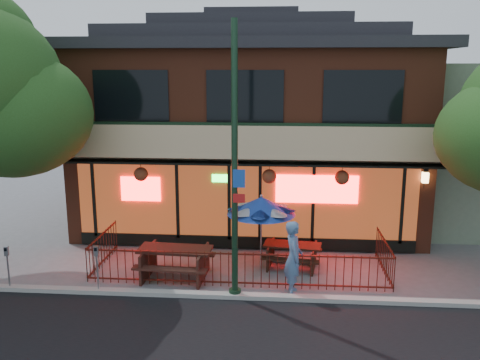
% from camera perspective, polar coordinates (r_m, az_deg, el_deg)
% --- Properties ---
extents(ground, '(80.00, 80.00, 0.00)m').
position_cam_1_polar(ground, '(14.02, -0.42, -12.23)').
color(ground, gray).
rests_on(ground, ground).
extents(curb, '(80.00, 0.25, 0.12)m').
position_cam_1_polar(curb, '(13.54, -0.61, -12.88)').
color(curb, '#999993').
rests_on(curb, ground).
extents(restaurant_building, '(12.96, 9.49, 8.05)m').
position_cam_1_polar(restaurant_building, '(19.91, 1.34, 7.47)').
color(restaurant_building, brown).
rests_on(restaurant_building, ground).
extents(patio_fence, '(8.44, 2.62, 1.00)m').
position_cam_1_polar(patio_fence, '(14.23, -0.25, -9.08)').
color(patio_fence, '#4A170F').
rests_on(patio_fence, ground).
extents(street_light, '(0.43, 0.32, 7.00)m').
position_cam_1_polar(street_light, '(12.63, -0.59, 0.09)').
color(street_light, '#16331F').
rests_on(street_light, ground).
extents(picnic_table_left, '(2.15, 1.69, 0.88)m').
position_cam_1_polar(picnic_table_left, '(14.68, -7.28, -8.71)').
color(picnic_table_left, '#3F1E16').
rests_on(picnic_table_left, ground).
extents(picnic_table_right, '(1.86, 1.53, 0.72)m').
position_cam_1_polar(picnic_table_right, '(15.42, 5.89, -8.04)').
color(picnic_table_right, black).
rests_on(picnic_table_right, ground).
extents(patio_umbrella, '(1.99, 1.99, 2.28)m').
position_cam_1_polar(patio_umbrella, '(14.78, 2.41, -2.88)').
color(patio_umbrella, gray).
rests_on(patio_umbrella, ground).
extents(pedestrian, '(0.56, 0.78, 1.99)m').
position_cam_1_polar(pedestrian, '(13.53, 6.02, -8.67)').
color(pedestrian, '#4E719D').
rests_on(pedestrian, ground).
extents(parking_meter_near, '(0.13, 0.11, 1.32)m').
position_cam_1_polar(parking_meter_near, '(14.01, -15.78, -8.79)').
color(parking_meter_near, '#969A9E').
rests_on(parking_meter_near, ground).
extents(parking_meter_far, '(0.13, 0.11, 1.23)m').
position_cam_1_polar(parking_meter_far, '(15.04, -24.66, -8.23)').
color(parking_meter_far, gray).
rests_on(parking_meter_far, ground).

